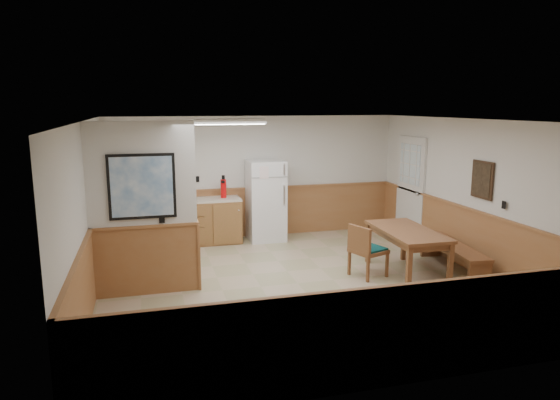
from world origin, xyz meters
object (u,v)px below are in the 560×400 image
object	(u,v)px
dining_bench	(453,251)
soap_bottle	(143,197)
dining_table	(407,236)
dining_chair	(364,247)
refrigerator	(266,200)
fire_extinguisher	(223,188)

from	to	relation	value
dining_bench	soap_bottle	bearing A→B (deg)	157.57
dining_table	dining_chair	distance (m)	0.73
dining_table	soap_bottle	world-z (taller)	soap_bottle
refrigerator	dining_bench	bearing A→B (deg)	-47.22
refrigerator	dining_table	size ratio (longest dim) A/B	1.01
dining_table	dining_chair	size ratio (longest dim) A/B	1.90
refrigerator	dining_chair	bearing A→B (deg)	-69.68
dining_table	fire_extinguisher	bearing A→B (deg)	134.18
dining_table	dining_chair	bearing A→B (deg)	176.29
dining_bench	fire_extinguisher	xyz separation A→B (m)	(-3.39, 2.80, 0.75)
dining_table	dining_chair	world-z (taller)	dining_chair
refrigerator	soap_bottle	xyz separation A→B (m)	(-2.39, 0.02, 0.19)
fire_extinguisher	soap_bottle	xyz separation A→B (m)	(-1.54, -0.04, -0.09)
refrigerator	fire_extinguisher	distance (m)	0.89
refrigerator	dining_chair	size ratio (longest dim) A/B	1.92
refrigerator	dining_bench	distance (m)	3.76
dining_bench	soap_bottle	distance (m)	5.68
fire_extinguisher	soap_bottle	size ratio (longest dim) A/B	2.15
soap_bottle	dining_chair	bearing A→B (deg)	-38.17
dining_bench	soap_bottle	world-z (taller)	soap_bottle
dining_bench	dining_chair	bearing A→B (deg)	-177.03
refrigerator	fire_extinguisher	xyz separation A→B (m)	(-0.85, 0.06, 0.28)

